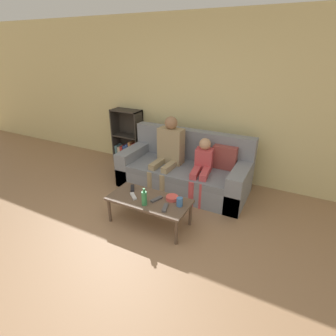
# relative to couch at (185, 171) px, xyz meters

# --- Properties ---
(ground_plane) EXTENTS (22.00, 22.00, 0.00)m
(ground_plane) POSITION_rel_couch_xyz_m (0.03, -2.23, -0.29)
(ground_plane) COLOR #997251
(wall_back) EXTENTS (12.00, 0.06, 2.60)m
(wall_back) POSITION_rel_couch_xyz_m (0.03, 0.63, 1.01)
(wall_back) COLOR beige
(wall_back) RESTS_ON ground_plane
(couch) EXTENTS (2.03, 0.88, 0.89)m
(couch) POSITION_rel_couch_xyz_m (0.00, 0.00, 0.00)
(couch) COLOR gray
(couch) RESTS_ON ground_plane
(bookshelf) EXTENTS (0.57, 0.28, 1.04)m
(bookshelf) POSITION_rel_couch_xyz_m (-1.42, 0.47, 0.10)
(bookshelf) COLOR #332D28
(bookshelf) RESTS_ON ground_plane
(coffee_table) EXTENTS (1.05, 0.49, 0.36)m
(coffee_table) POSITION_rel_couch_xyz_m (-0.01, -1.10, 0.04)
(coffee_table) COLOR brown
(coffee_table) RESTS_ON ground_plane
(person_adult) EXTENTS (0.40, 0.62, 1.15)m
(person_adult) POSITION_rel_couch_xyz_m (-0.25, -0.08, 0.36)
(person_adult) COLOR #9E8966
(person_adult) RESTS_ON ground_plane
(person_child) EXTENTS (0.33, 0.64, 0.89)m
(person_child) POSITION_rel_couch_xyz_m (0.33, -0.13, 0.22)
(person_child) COLOR #C6474C
(person_child) RESTS_ON ground_plane
(cup_near) EXTENTS (0.08, 0.08, 0.11)m
(cup_near) POSITION_rel_couch_xyz_m (0.40, -1.06, 0.13)
(cup_near) COLOR #3D70B2
(cup_near) RESTS_ON coffee_table
(tv_remote_0) EXTENTS (0.10, 0.18, 0.02)m
(tv_remote_0) POSITION_rel_couch_xyz_m (0.09, -1.07, 0.09)
(tv_remote_0) COLOR #47474C
(tv_remote_0) RESTS_ON coffee_table
(tv_remote_1) EXTENTS (0.16, 0.15, 0.02)m
(tv_remote_1) POSITION_rel_couch_xyz_m (-0.21, -1.15, 0.09)
(tv_remote_1) COLOR #B7B7BC
(tv_remote_1) RESTS_ON coffee_table
(tv_remote_2) EXTENTS (0.09, 0.18, 0.02)m
(tv_remote_2) POSITION_rel_couch_xyz_m (0.27, -1.19, 0.09)
(tv_remote_2) COLOR #47474C
(tv_remote_2) RESTS_ON coffee_table
(tv_remote_3) EXTENTS (0.13, 0.17, 0.02)m
(tv_remote_3) POSITION_rel_couch_xyz_m (-0.34, -0.98, 0.09)
(tv_remote_3) COLOR black
(tv_remote_3) RESTS_ON coffee_table
(snack_bowl) EXTENTS (0.16, 0.16, 0.05)m
(snack_bowl) POSITION_rel_couch_xyz_m (0.26, -0.98, 0.10)
(snack_bowl) COLOR #DB4C47
(snack_bowl) RESTS_ON coffee_table
(bottle) EXTENTS (0.07, 0.07, 0.22)m
(bottle) POSITION_rel_couch_xyz_m (0.01, -1.24, 0.17)
(bottle) COLOR #33844C
(bottle) RESTS_ON coffee_table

